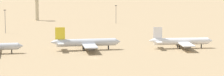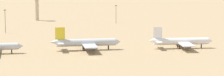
{
  "view_description": "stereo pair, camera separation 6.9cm",
  "coord_description": "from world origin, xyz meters",
  "px_view_note": "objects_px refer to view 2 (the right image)",
  "views": [
    {
      "loc": [
        -36.49,
        -259.34,
        48.04
      ],
      "look_at": [
        15.08,
        30.41,
        6.0
      ],
      "focal_mm": 81.83,
      "sensor_mm": 36.0,
      "label": 1
    },
    {
      "loc": [
        -36.42,
        -259.35,
        48.04
      ],
      "look_at": [
        15.08,
        30.41,
        6.0
      ],
      "focal_mm": 81.83,
      "sensor_mm": 36.0,
      "label": 2
    }
  ],
  "objects_px": {
    "parked_jet_white_4": "(181,41)",
    "light_pole_mid": "(5,20)",
    "parked_jet_yellow_3": "(85,43)",
    "light_pole_west": "(116,13)",
    "control_tower": "(37,3)"
  },
  "relations": [
    {
      "from": "parked_jet_yellow_3",
      "to": "parked_jet_white_4",
      "type": "distance_m",
      "value": 55.45
    },
    {
      "from": "parked_jet_white_4",
      "to": "light_pole_mid",
      "type": "height_order",
      "value": "light_pole_mid"
    },
    {
      "from": "parked_jet_yellow_3",
      "to": "parked_jet_white_4",
      "type": "xyz_separation_m",
      "value": [
        55.35,
        -3.35,
        -0.26
      ]
    },
    {
      "from": "parked_jet_white_4",
      "to": "control_tower",
      "type": "relative_size",
      "value": 1.55
    },
    {
      "from": "parked_jet_white_4",
      "to": "light_pole_mid",
      "type": "bearing_deg",
      "value": 144.22
    },
    {
      "from": "control_tower",
      "to": "light_pole_west",
      "type": "xyz_separation_m",
      "value": [
        63.9,
        -35.9,
        -6.09
      ]
    },
    {
      "from": "parked_jet_yellow_3",
      "to": "light_pole_mid",
      "type": "bearing_deg",
      "value": 120.1
    },
    {
      "from": "parked_jet_yellow_3",
      "to": "light_pole_west",
      "type": "relative_size",
      "value": 2.67
    },
    {
      "from": "control_tower",
      "to": "light_pole_mid",
      "type": "relative_size",
      "value": 1.47
    },
    {
      "from": "parked_jet_yellow_3",
      "to": "light_pole_west",
      "type": "xyz_separation_m",
      "value": [
        41.71,
        129.19,
        4.4
      ]
    },
    {
      "from": "parked_jet_yellow_3",
      "to": "light_pole_mid",
      "type": "xyz_separation_m",
      "value": [
        -47.16,
        83.44,
        5.2
      ]
    },
    {
      "from": "light_pole_mid",
      "to": "parked_jet_yellow_3",
      "type": "bearing_deg",
      "value": -60.53
    },
    {
      "from": "parked_jet_yellow_3",
      "to": "light_pole_mid",
      "type": "distance_m",
      "value": 95.99
    },
    {
      "from": "parked_jet_white_4",
      "to": "light_pole_west",
      "type": "distance_m",
      "value": 133.32
    },
    {
      "from": "control_tower",
      "to": "light_pole_mid",
      "type": "xyz_separation_m",
      "value": [
        -24.97,
        -81.64,
        -5.29
      ]
    }
  ]
}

